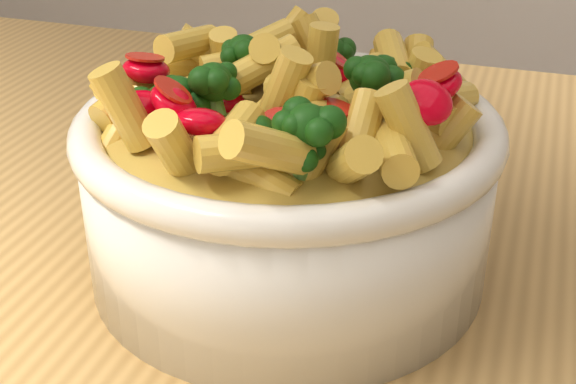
% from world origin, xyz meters
% --- Properties ---
extents(table, '(1.20, 0.80, 0.90)m').
position_xyz_m(table, '(0.00, 0.00, 0.80)').
color(table, tan).
rests_on(table, ground).
extents(serving_bowl, '(0.25, 0.25, 0.11)m').
position_xyz_m(serving_bowl, '(-0.00, -0.03, 0.95)').
color(serving_bowl, white).
rests_on(serving_bowl, table).
extents(pasta_salad, '(0.20, 0.20, 0.04)m').
position_xyz_m(pasta_salad, '(-0.00, -0.03, 1.02)').
color(pasta_salad, gold).
rests_on(pasta_salad, serving_bowl).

